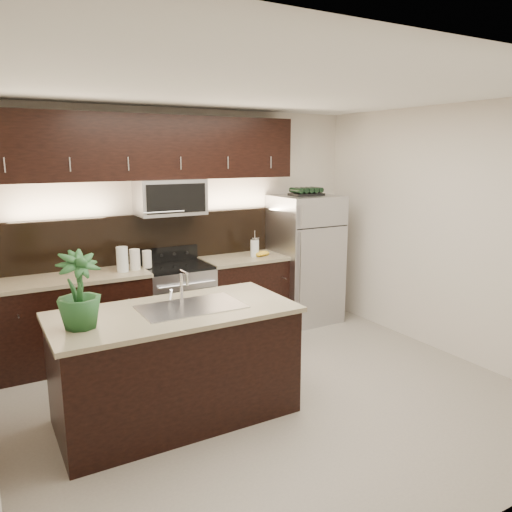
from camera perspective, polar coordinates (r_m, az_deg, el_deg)
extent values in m
plane|color=gray|center=(4.76, 1.68, -15.71)|extent=(4.50, 4.50, 0.00)
cube|color=beige|center=(6.08, -8.11, 3.63)|extent=(4.50, 0.02, 2.70)
cube|color=beige|center=(2.85, 23.37, -6.37)|extent=(4.50, 0.02, 2.70)
cube|color=beige|center=(5.79, 21.17, 2.56)|extent=(0.02, 4.00, 2.70)
cube|color=white|center=(4.26, 1.91, 18.58)|extent=(4.50, 4.00, 0.02)
cube|color=black|center=(5.63, -20.24, -7.07)|extent=(1.57, 0.62, 0.90)
cube|color=black|center=(6.29, -0.78, -4.38)|extent=(1.16, 0.62, 0.90)
cube|color=#B2B2B7|center=(5.90, -9.00, -5.60)|extent=(0.76, 0.62, 0.90)
cube|color=black|center=(5.78, -9.15, -1.20)|extent=(0.76, 0.60, 0.03)
cube|color=beige|center=(5.50, -20.58, -2.42)|extent=(1.59, 0.65, 0.04)
cube|color=beige|center=(6.17, -0.79, -0.19)|extent=(1.18, 0.65, 0.04)
cube|color=black|center=(5.93, -12.10, 2.02)|extent=(3.49, 0.02, 0.56)
cube|color=#B2B2B7|center=(5.77, -9.79, 6.64)|extent=(0.76, 0.40, 0.40)
cube|color=black|center=(5.71, -12.08, 12.04)|extent=(3.49, 0.33, 0.70)
cube|color=black|center=(4.30, -9.13, -12.34)|extent=(1.90, 0.90, 0.90)
cube|color=beige|center=(4.13, -9.34, -6.37)|extent=(1.96, 0.96, 0.04)
cube|color=silver|center=(4.17, -7.42, -5.74)|extent=(0.84, 0.50, 0.01)
cylinder|color=silver|center=(4.33, -8.52, -3.56)|extent=(0.03, 0.03, 0.24)
cylinder|color=silver|center=(4.23, -8.23, -1.82)|extent=(0.02, 0.14, 0.02)
cylinder|color=silver|center=(4.18, -7.86, -2.68)|extent=(0.02, 0.02, 0.10)
cube|color=#B2B2B7|center=(6.56, 5.62, -0.34)|extent=(0.80, 0.72, 1.66)
cube|color=black|center=(6.44, 5.77, 7.02)|extent=(0.41, 0.25, 0.03)
cylinder|color=black|center=(6.35, 4.62, 7.42)|extent=(0.07, 0.23, 0.07)
cylinder|color=black|center=(6.39, 5.20, 7.44)|extent=(0.07, 0.23, 0.07)
cylinder|color=black|center=(6.44, 5.78, 7.46)|extent=(0.07, 0.23, 0.07)
cylinder|color=black|center=(6.48, 6.35, 7.47)|extent=(0.07, 0.23, 0.07)
cylinder|color=black|center=(6.53, 6.91, 7.49)|extent=(0.07, 0.23, 0.07)
imported|color=#1E4C22|center=(3.81, -19.61, -3.70)|extent=(0.38, 0.38, 0.56)
cylinder|color=silver|center=(5.52, -15.04, -0.36)|extent=(0.12, 0.12, 0.27)
cylinder|color=silver|center=(5.59, -13.68, -0.38)|extent=(0.11, 0.11, 0.23)
cylinder|color=silver|center=(5.66, -12.35, -0.35)|extent=(0.10, 0.10, 0.19)
cylinder|color=silver|center=(6.13, -0.15, 0.92)|extent=(0.10, 0.10, 0.21)
cylinder|color=silver|center=(6.11, -0.15, 1.97)|extent=(0.11, 0.11, 0.02)
cylinder|color=silver|center=(6.10, -0.15, 2.46)|extent=(0.01, 0.01, 0.08)
ellipsoid|color=gold|center=(6.13, 0.15, 0.22)|extent=(0.24, 0.20, 0.06)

